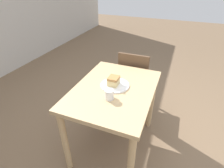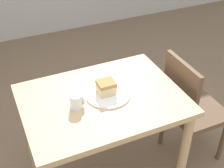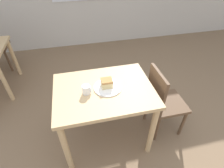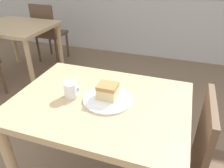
# 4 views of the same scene
# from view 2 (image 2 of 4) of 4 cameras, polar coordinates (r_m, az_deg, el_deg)

# --- Properties ---
(dining_table_near) EXTENTS (0.98, 0.73, 0.78)m
(dining_table_near) POSITION_cam_2_polar(r_m,az_deg,el_deg) (1.99, -1.73, -5.35)
(dining_table_near) COLOR tan
(dining_table_near) RESTS_ON ground_plane
(chair_near_window) EXTENTS (0.39, 0.39, 0.90)m
(chair_near_window) POSITION_cam_2_polar(r_m,az_deg,el_deg) (2.36, 14.03, -4.19)
(chair_near_window) COLOR brown
(chair_near_window) RESTS_ON ground_plane
(plate) EXTENTS (0.28, 0.28, 0.01)m
(plate) POSITION_cam_2_polar(r_m,az_deg,el_deg) (1.92, -0.78, -1.89)
(plate) COLOR white
(plate) RESTS_ON dining_table_near
(cake_slice) EXTENTS (0.11, 0.10, 0.08)m
(cake_slice) POSITION_cam_2_polar(r_m,az_deg,el_deg) (1.90, -1.07, -0.60)
(cake_slice) COLOR #E5CC89
(cake_slice) RESTS_ON plate
(coffee_mug) EXTENTS (0.08, 0.08, 0.09)m
(coffee_mug) POSITION_cam_2_polar(r_m,az_deg,el_deg) (1.82, -6.46, -3.08)
(coffee_mug) COLOR white
(coffee_mug) RESTS_ON dining_table_near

